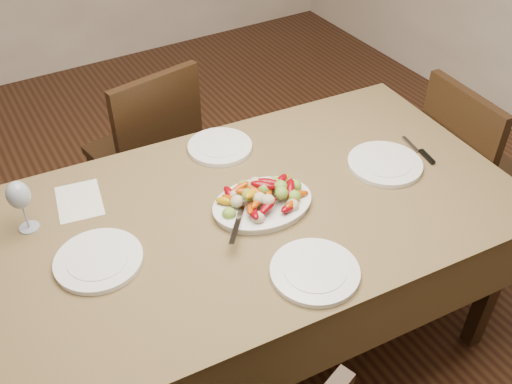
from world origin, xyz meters
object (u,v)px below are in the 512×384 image
at_px(plate_left, 99,260).
at_px(chair_far, 142,152).
at_px(plate_far, 220,147).
at_px(plate_near, 315,272).
at_px(serving_platter, 262,206).
at_px(plate_right, 385,164).
at_px(chair_right, 478,176).
at_px(dining_table, 256,279).
at_px(wine_glass, 22,205).

bearing_deg(plate_left, chair_far, 62.45).
height_order(plate_far, plate_near, same).
bearing_deg(serving_platter, plate_right, -3.02).
height_order(plate_left, plate_near, same).
bearing_deg(plate_left, plate_right, -3.51).
xyz_separation_m(plate_left, plate_near, (0.55, -0.38, 0.00)).
distance_m(chair_right, plate_right, 0.66).
height_order(dining_table, plate_far, plate_far).
distance_m(chair_right, serving_platter, 1.16).
height_order(serving_platter, plate_right, serving_platter).
height_order(plate_left, plate_far, same).
height_order(plate_near, wine_glass, wine_glass).
height_order(chair_far, plate_near, chair_far).
bearing_deg(dining_table, serving_platter, -60.88).
relative_size(serving_platter, plate_far, 1.35).
distance_m(plate_right, plate_near, 0.63).
distance_m(chair_far, serving_platter, 0.97).
bearing_deg(chair_far, plate_far, 95.81).
height_order(chair_far, serving_platter, chair_far).
relative_size(dining_table, serving_platter, 5.36).
relative_size(plate_left, plate_far, 1.08).
height_order(chair_right, plate_left, chair_right).
xyz_separation_m(serving_platter, plate_far, (0.04, 0.39, -0.00)).
distance_m(chair_right, wine_glass, 1.91).
distance_m(plate_right, wine_glass, 1.29).
height_order(serving_platter, wine_glass, wine_glass).
relative_size(serving_platter, plate_right, 1.22).
distance_m(dining_table, plate_far, 0.54).
relative_size(chair_right, wine_glass, 4.64).
distance_m(serving_platter, plate_near, 0.34).
xyz_separation_m(plate_left, plate_right, (1.10, -0.07, 0.00)).
xyz_separation_m(plate_right, plate_near, (-0.55, -0.31, 0.00)).
xyz_separation_m(plate_left, wine_glass, (-0.15, 0.27, 0.09)).
bearing_deg(wine_glass, plate_near, -43.01).
height_order(dining_table, plate_left, plate_left).
bearing_deg(dining_table, plate_far, 81.80).
distance_m(plate_far, plate_near, 0.73).
bearing_deg(serving_platter, dining_table, 119.12).
height_order(chair_right, wine_glass, wine_glass).
height_order(serving_platter, plate_left, serving_platter).
relative_size(chair_right, plate_near, 3.45).
bearing_deg(plate_far, wine_glass, -173.90).
bearing_deg(plate_right, plate_left, 176.49).
distance_m(dining_table, chair_right, 1.14).
bearing_deg(chair_right, wine_glass, 84.20).
height_order(serving_platter, plate_near, serving_platter).
xyz_separation_m(plate_far, plate_near, (-0.06, -0.73, 0.00)).
distance_m(dining_table, serving_platter, 0.39).
xyz_separation_m(chair_far, plate_left, (-0.46, -0.88, 0.29)).
relative_size(chair_far, plate_far, 3.75).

